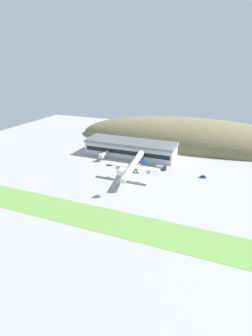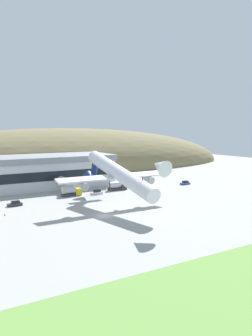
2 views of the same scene
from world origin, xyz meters
name	(u,v)px [view 1 (image 1 of 2)]	position (x,y,z in m)	size (l,w,h in m)	color
ground_plane	(119,181)	(0.00, 0.00, 0.00)	(355.62, 355.62, 0.00)	#9E9E99
grass_strip_foreground	(84,215)	(0.00, -43.97, 0.04)	(320.06, 20.59, 0.08)	#669342
hill_backdrop	(189,142)	(27.99, 108.00, 0.00)	(230.38, 79.62, 46.00)	olive
terminal_building	(131,147)	(-11.48, 51.26, 6.95)	(75.42, 22.27, 12.28)	silver
jetway_0	(104,155)	(-27.87, 33.76, 3.99)	(3.38, 12.37, 5.43)	silver
jetway_1	(139,159)	(2.36, 34.13, 3.99)	(3.38, 11.69, 5.43)	silver
cargo_airplane	(133,166)	(7.58, 6.38, 9.73)	(35.79, 44.19, 12.95)	silver
service_car_0	(203,177)	(50.40, 26.64, 0.63)	(4.30, 2.07, 1.53)	#264C99
service_car_1	(109,165)	(-17.75, 23.31, 0.63)	(4.30, 1.83, 1.53)	#333338
service_car_2	(147,168)	(10.59, 26.81, 0.66)	(4.21, 1.99, 1.59)	silver
fuel_truck	(136,165)	(1.87, 28.76, 1.55)	(6.80, 2.82, 3.35)	gold
box_truck	(161,168)	(20.52, 30.17, 1.55)	(7.30, 2.64, 3.30)	#333338
traffic_cone_0	(98,169)	(-22.41, 13.65, 0.28)	(0.52, 0.52, 0.58)	orange
traffic_cone_1	(172,175)	(30.11, 22.53, 0.28)	(0.52, 0.52, 0.58)	orange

